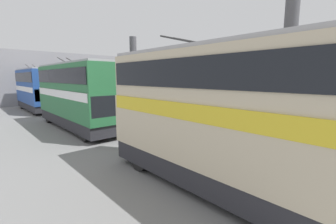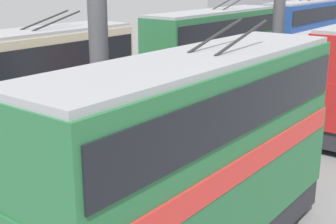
# 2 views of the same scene
# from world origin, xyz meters

# --- Properties ---
(depot_back_wall) EXTENTS (0.50, 36.00, 7.86)m
(depot_back_wall) POSITION_xyz_m (38.27, 0.00, 3.93)
(depot_back_wall) COLOR gray
(depot_back_wall) RESTS_ON ground_plane
(support_column_near) EXTENTS (1.05, 1.05, 7.43)m
(support_column_near) POSITION_xyz_m (4.33, 0.00, 3.59)
(support_column_near) COLOR #4C4C51
(support_column_near) RESTS_ON ground_plane
(support_column_far) EXTENTS (1.05, 1.05, 7.43)m
(support_column_far) POSITION_xyz_m (16.87, 0.00, 3.59)
(support_column_far) COLOR #4C4C51
(support_column_far) RESTS_ON ground_plane
(bus_left_far) EXTENTS (9.98, 2.54, 5.64)m
(bus_left_far) POSITION_xyz_m (17.25, -4.59, 2.86)
(bus_left_far) COLOR black
(bus_left_far) RESTS_ON ground_plane
(bus_right_near) EXTENTS (9.03, 2.54, 5.71)m
(bus_right_near) POSITION_xyz_m (5.12, 4.59, 2.90)
(bus_right_near) COLOR black
(bus_right_near) RESTS_ON ground_plane
(bus_right_mid) EXTENTS (11.11, 2.54, 5.72)m
(bus_right_mid) POSITION_xyz_m (18.21, 4.59, 2.91)
(bus_right_mid) COLOR black
(bus_right_mid) RESTS_ON ground_plane
(bus_right_far) EXTENTS (9.84, 2.54, 5.68)m
(bus_right_far) POSITION_xyz_m (31.28, 4.59, 2.86)
(bus_right_far) COLOR black
(bus_right_far) RESTS_ON ground_plane
(person_aisle_midway) EXTENTS (0.39, 0.48, 1.63)m
(person_aisle_midway) POSITION_xyz_m (14.01, 0.87, 0.86)
(person_aisle_midway) COLOR #473D33
(person_aisle_midway) RESTS_ON ground_plane
(person_aisle_foreground) EXTENTS (0.46, 0.47, 1.78)m
(person_aisle_foreground) POSITION_xyz_m (2.93, 0.40, 0.94)
(person_aisle_foreground) COLOR #2D2D33
(person_aisle_foreground) RESTS_ON ground_plane
(person_by_right_row) EXTENTS (0.44, 0.48, 1.57)m
(person_by_right_row) POSITION_xyz_m (6.59, 2.10, 0.82)
(person_by_right_row) COLOR #473D33
(person_by_right_row) RESTS_ON ground_plane
(oil_drum) EXTENTS (0.65, 0.65, 0.82)m
(oil_drum) POSITION_xyz_m (17.85, 1.97, 0.41)
(oil_drum) COLOR #B28E23
(oil_drum) RESTS_ON ground_plane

